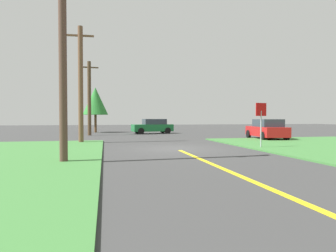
# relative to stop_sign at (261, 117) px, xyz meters

# --- Properties ---
(ground_plane) EXTENTS (120.00, 120.00, 0.00)m
(ground_plane) POSITION_rel_stop_sign_xyz_m (-4.68, 1.04, -1.79)
(ground_plane) COLOR #3A3A3A
(lane_stripe_center) EXTENTS (0.20, 14.00, 0.01)m
(lane_stripe_center) POSITION_rel_stop_sign_xyz_m (-4.68, -6.96, -1.78)
(lane_stripe_center) COLOR yellow
(lane_stripe_center) RESTS_ON ground
(stop_sign) EXTENTS (0.72, 0.18, 2.55)m
(stop_sign) POSITION_rel_stop_sign_xyz_m (0.00, 0.00, 0.00)
(stop_sign) COLOR #9EA0A8
(stop_sign) RESTS_ON ground
(car_on_crossroad) EXTENTS (2.54, 4.72, 1.62)m
(car_on_crossroad) POSITION_rel_stop_sign_xyz_m (4.21, 6.26, -0.98)
(car_on_crossroad) COLOR red
(car_on_crossroad) RESTS_ON ground
(car_approaching_junction) EXTENTS (4.62, 2.41, 1.62)m
(car_approaching_junction) POSITION_rel_stop_sign_xyz_m (-3.32, 16.86, -0.98)
(car_approaching_junction) COLOR #196B33
(car_approaching_junction) RESTS_ON ground
(utility_pole_near) EXTENTS (1.76, 0.62, 9.32)m
(utility_pole_near) POSITION_rel_stop_sign_xyz_m (-10.04, -3.16, 3.00)
(utility_pole_near) COLOR brown
(utility_pole_near) RESTS_ON ground
(utility_pole_mid) EXTENTS (1.80, 0.33, 7.92)m
(utility_pole_mid) POSITION_rel_stop_sign_xyz_m (-10.12, 5.85, 2.27)
(utility_pole_mid) COLOR brown
(utility_pole_mid) RESTS_ON ground
(utility_pole_far) EXTENTS (1.80, 0.35, 7.31)m
(utility_pole_far) POSITION_rel_stop_sign_xyz_m (-10.02, 14.87, 1.96)
(utility_pole_far) COLOR #4E3A26
(utility_pole_far) RESTS_ON ground
(oak_tree_left) EXTENTS (2.98, 2.98, 5.41)m
(oak_tree_left) POSITION_rel_stop_sign_xyz_m (-9.62, 20.84, 1.97)
(oak_tree_left) COLOR brown
(oak_tree_left) RESTS_ON ground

